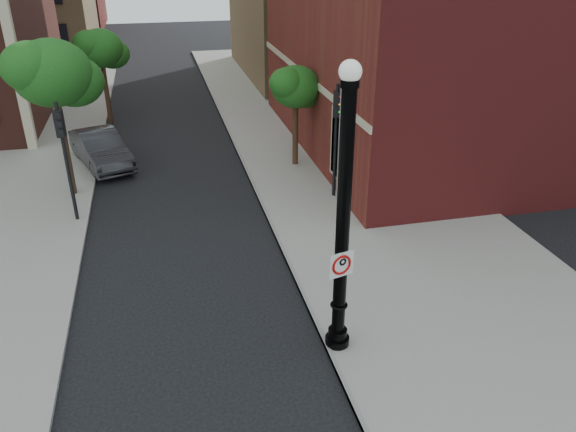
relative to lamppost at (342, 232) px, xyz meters
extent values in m
plane|color=black|center=(-2.30, -0.65, -3.12)|extent=(120.00, 120.00, 0.00)
cube|color=gray|center=(3.70, 9.35, -3.06)|extent=(8.00, 60.00, 0.12)
cube|color=gray|center=(-0.25, 9.35, -3.05)|extent=(0.10, 60.00, 0.14)
cube|color=maroon|center=(13.70, 13.35, 2.88)|extent=(22.00, 16.00, 12.00)
cube|color=black|center=(2.66, 8.35, -1.12)|extent=(0.08, 1.40, 2.40)
cube|color=#C3B897|center=(2.67, 13.35, 0.38)|extent=(0.06, 16.00, 0.25)
cylinder|color=black|center=(0.00, 0.00, -2.96)|extent=(0.57, 0.57, 0.31)
cylinder|color=black|center=(0.00, 0.00, -2.71)|extent=(0.45, 0.45, 0.25)
cylinder|color=black|center=(0.00, 0.00, 0.15)|extent=(0.31, 0.31, 5.91)
torus|color=black|center=(0.00, 0.00, -1.89)|extent=(0.41, 0.41, 0.06)
cylinder|color=black|center=(0.00, 0.00, 3.18)|extent=(0.37, 0.37, 0.15)
sphere|color=silver|center=(0.00, 0.00, 3.41)|extent=(0.45, 0.45, 0.45)
cube|color=white|center=(-0.04, -0.17, -0.71)|extent=(0.59, 0.17, 0.60)
cube|color=black|center=(-0.04, -0.17, -0.43)|extent=(0.58, 0.16, 0.05)
cube|color=black|center=(-0.04, -0.17, -0.99)|extent=(0.58, 0.16, 0.05)
cube|color=black|center=(-0.31, -0.24, -0.71)|extent=(0.05, 0.02, 0.60)
cube|color=black|center=(0.22, -0.10, -0.71)|extent=(0.05, 0.02, 0.60)
torus|color=#AB0806|center=(-0.04, -0.17, -0.71)|extent=(0.48, 0.18, 0.48)
cube|color=#AB0806|center=(-0.04, -0.17, -0.71)|extent=(0.33, 0.10, 0.34)
cube|color=black|center=(-0.10, -0.18, -0.71)|extent=(0.06, 0.02, 0.28)
torus|color=black|center=(-0.02, -0.16, -0.64)|extent=(0.20, 0.10, 0.19)
cylinder|color=black|center=(-0.04, -0.17, -0.44)|extent=(0.03, 0.03, 0.03)
imported|color=#2C2B30|center=(-6.10, 13.71, -2.37)|extent=(3.01, 4.79, 1.49)
cylinder|color=black|center=(-6.65, 8.35, -1.02)|extent=(0.12, 0.12, 4.19)
cube|color=black|center=(-6.65, 8.35, 0.37)|extent=(0.29, 0.28, 0.87)
sphere|color=#E50505|center=(-6.63, 8.21, 0.68)|extent=(0.16, 0.16, 0.16)
sphere|color=#FF8C00|center=(-6.63, 8.21, 0.42)|extent=(0.16, 0.16, 0.16)
sphere|color=#00E519|center=(-6.63, 8.21, 0.15)|extent=(0.16, 0.16, 0.16)
cylinder|color=black|center=(2.50, 8.22, -0.97)|extent=(0.13, 0.13, 4.29)
cube|color=black|center=(2.50, 8.22, 0.46)|extent=(0.34, 0.33, 0.89)
sphere|color=#E50505|center=(2.55, 8.09, 0.77)|extent=(0.16, 0.16, 0.16)
sphere|color=#FF8C00|center=(2.55, 8.09, 0.50)|extent=(0.16, 0.16, 0.16)
sphere|color=#00E519|center=(2.55, 8.09, 0.24)|extent=(0.16, 0.16, 0.16)
cylinder|color=#999999|center=(2.50, 7.78, -0.74)|extent=(0.09, 0.09, 4.75)
cylinder|color=black|center=(-6.99, 10.64, -0.96)|extent=(0.24, 0.24, 4.31)
ellipsoid|color=#154612|center=(-6.99, 10.64, 1.50)|extent=(2.71, 2.71, 2.30)
ellipsoid|color=#154612|center=(-6.37, 11.13, 1.07)|extent=(2.09, 2.09, 1.78)
ellipsoid|color=#154612|center=(-7.54, 10.27, 1.81)|extent=(1.97, 1.97, 1.67)
cylinder|color=black|center=(-6.05, 19.99, -1.33)|extent=(0.24, 0.24, 3.57)
ellipsoid|color=#154612|center=(-6.05, 19.99, 0.71)|extent=(2.25, 2.25, 1.91)
ellipsoid|color=#154612|center=(-5.54, 20.40, 0.36)|extent=(1.74, 1.74, 1.48)
ellipsoid|color=#154612|center=(-6.51, 19.69, 0.97)|extent=(1.63, 1.63, 1.39)
cylinder|color=black|center=(1.89, 11.74, -1.53)|extent=(0.24, 0.24, 3.17)
ellipsoid|color=#154612|center=(1.89, 11.74, 0.28)|extent=(1.99, 1.99, 1.69)
ellipsoid|color=#154612|center=(2.35, 12.10, -0.04)|extent=(1.54, 1.54, 1.31)
ellipsoid|color=#154612|center=(1.49, 11.47, 0.51)|extent=(1.45, 1.45, 1.23)
camera|label=1|loc=(-3.58, -10.04, 5.65)|focal=35.00mm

